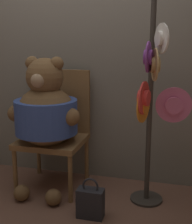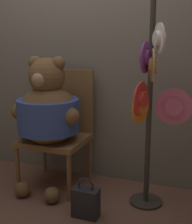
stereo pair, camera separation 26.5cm
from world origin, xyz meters
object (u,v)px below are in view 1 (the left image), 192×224
Objects in this scene: hat_display_rack at (153,102)px; handbag_on_ground at (90,202)px; chair at (56,126)px; teddy_bear at (46,113)px.

handbag_on_ground is at bearing -143.95° from hat_display_rack.
chair is at bearing 133.15° from handbag_on_ground.
hat_display_rack is 5.08× the size of handbag_on_ground.
hat_display_rack is at bearing -1.23° from teddy_bear.
hat_display_rack is (0.93, -0.02, 0.15)m from teddy_bear.
handbag_on_ground is at bearing -46.85° from chair.
chair is at bearing 167.01° from hat_display_rack.
handbag_on_ground is (0.49, -0.52, -0.44)m from chair.
chair is 0.89× the size of teddy_bear.
teddy_bear is 0.94m from hat_display_rack.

